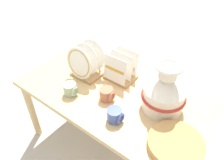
% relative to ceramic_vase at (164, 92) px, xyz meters
% --- Properties ---
extents(ground_plane, '(14.00, 14.00, 0.00)m').
position_rel_ceramic_vase_xyz_m(ground_plane, '(-0.34, -0.08, -0.76)').
color(ground_plane, '#B2ADA3').
extents(display_table, '(1.34, 0.71, 0.62)m').
position_rel_ceramic_vase_xyz_m(display_table, '(-0.34, -0.08, -0.21)').
color(display_table, tan).
rests_on(display_table, ground_plane).
extents(ceramic_vase, '(0.28, 0.28, 0.33)m').
position_rel_ceramic_vase_xyz_m(ceramic_vase, '(0.00, 0.00, 0.00)').
color(ceramic_vase, silver).
rests_on(ceramic_vase, display_table).
extents(dish_rack_round_plates, '(0.24, 0.19, 0.26)m').
position_rel_ceramic_vase_xyz_m(dish_rack_round_plates, '(-0.62, -0.05, -0.03)').
color(dish_rack_round_plates, tan).
rests_on(dish_rack_round_plates, display_table).
extents(dish_rack_square_plates, '(0.21, 0.18, 0.21)m').
position_rel_ceramic_vase_xyz_m(dish_rack_square_plates, '(-0.39, 0.09, -0.07)').
color(dish_rack_square_plates, tan).
rests_on(dish_rack_square_plates, display_table).
extents(wicker_charger_stack, '(0.30, 0.30, 0.04)m').
position_rel_ceramic_vase_xyz_m(wicker_charger_stack, '(0.20, -0.22, -0.11)').
color(wicker_charger_stack, tan).
rests_on(wicker_charger_stack, display_table).
extents(mug_terracotta_glaze, '(0.10, 0.09, 0.08)m').
position_rel_ceramic_vase_xyz_m(mug_terracotta_glaze, '(-0.33, -0.15, -0.09)').
color(mug_terracotta_glaze, '#B76647').
rests_on(mug_terracotta_glaze, display_table).
extents(mug_cobalt_glaze, '(0.10, 0.09, 0.08)m').
position_rel_ceramic_vase_xyz_m(mug_cobalt_glaze, '(-0.17, -0.27, -0.09)').
color(mug_cobalt_glaze, '#42569E').
rests_on(mug_cobalt_glaze, display_table).
extents(mug_sage_glaze, '(0.10, 0.09, 0.08)m').
position_rel_ceramic_vase_xyz_m(mug_sage_glaze, '(-0.56, -0.26, -0.09)').
color(mug_sage_glaze, '#9EB28E').
rests_on(mug_sage_glaze, display_table).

